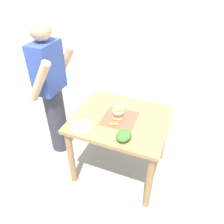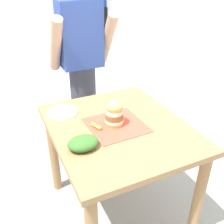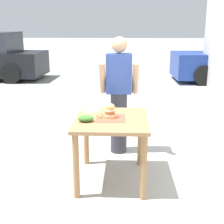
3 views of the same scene
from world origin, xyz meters
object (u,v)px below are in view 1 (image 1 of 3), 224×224
(sandwich, at_px, (118,112))
(pickle_spear, at_px, (114,124))
(patio_table, at_px, (121,128))
(side_salad, at_px, (124,135))
(side_plate_with_forks, at_px, (81,126))
(diner_across_table, at_px, (52,91))

(sandwich, xyz_separation_m, pickle_spear, (-0.12, 0.00, -0.07))
(patio_table, bearing_deg, sandwich, 130.57)
(pickle_spear, distance_m, side_salad, 0.22)
(side_plate_with_forks, relative_size, side_salad, 1.22)
(sandwich, relative_size, side_salad, 1.15)
(side_plate_with_forks, bearing_deg, patio_table, -48.09)
(side_salad, bearing_deg, side_plate_with_forks, 89.70)
(side_plate_with_forks, distance_m, diner_across_table, 0.67)
(sandwich, distance_m, side_salad, 0.31)
(patio_table, relative_size, diner_across_table, 0.59)
(sandwich, height_order, side_plate_with_forks, sandwich)
(side_salad, bearing_deg, sandwich, 30.14)
(sandwich, bearing_deg, side_plate_with_forks, 132.01)
(sandwich, height_order, side_salad, sandwich)
(patio_table, xyz_separation_m, sandwich, (-0.02, 0.02, 0.23))
(side_salad, bearing_deg, diner_across_table, 70.94)
(pickle_spear, bearing_deg, side_salad, -132.98)
(pickle_spear, relative_size, side_salad, 0.46)
(patio_table, relative_size, pickle_spear, 12.02)
(sandwich, distance_m, diner_across_table, 0.86)
(sandwich, distance_m, side_plate_with_forks, 0.40)
(side_salad, bearing_deg, pickle_spear, 47.02)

